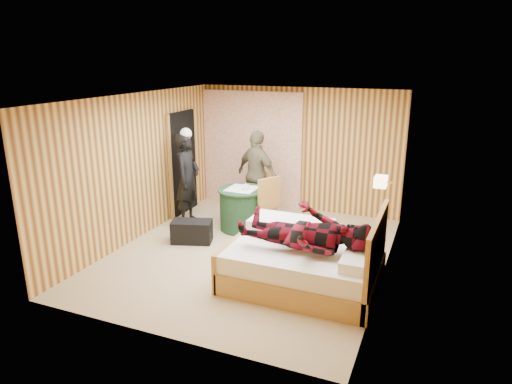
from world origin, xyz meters
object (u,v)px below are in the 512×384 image
at_px(chair_near, 265,200).
at_px(bed, 307,261).
at_px(nightstand, 369,254).
at_px(round_table, 242,209).
at_px(woman_standing, 188,179).
at_px(man_at_table, 257,175).
at_px(duffel_bag, 192,232).
at_px(chair_far, 257,191).
at_px(wall_lamp, 381,182).
at_px(man_on_bed, 305,222).

bearing_deg(chair_near, bed, 70.34).
bearing_deg(nightstand, round_table, 160.79).
bearing_deg(woman_standing, man_at_table, -58.24).
bearing_deg(duffel_bag, round_table, 40.88).
bearing_deg(chair_far, wall_lamp, -19.39).
height_order(wall_lamp, round_table, wall_lamp).
xyz_separation_m(bed, woman_standing, (-2.77, 1.47, 0.55)).
bearing_deg(man_on_bed, bed, 96.93).
relative_size(wall_lamp, woman_standing, 0.15).
bearing_deg(man_at_table, wall_lamp, 176.81).
height_order(chair_far, man_at_table, man_at_table).
height_order(round_table, woman_standing, woman_standing).
bearing_deg(duffel_bag, nightstand, -17.21).
bearing_deg(chair_far, duffel_bag, -102.64).
relative_size(bed, chair_near, 1.98).
xyz_separation_m(chair_near, woman_standing, (-1.52, -0.12, 0.27)).
relative_size(round_table, chair_far, 0.94).
height_order(nightstand, chair_near, chair_near).
xyz_separation_m(bed, nightstand, (0.76, 0.70, -0.05)).
relative_size(bed, man_on_bed, 1.16).
distance_m(duffel_bag, man_at_table, 1.86).
height_order(round_table, chair_far, chair_far).
relative_size(chair_far, man_on_bed, 0.53).
xyz_separation_m(chair_near, man_at_table, (-0.44, 0.70, 0.26)).
relative_size(wall_lamp, man_at_table, 0.15).
bearing_deg(wall_lamp, chair_far, 154.25).
xyz_separation_m(man_at_table, man_on_bed, (1.72, -2.52, 0.13)).
xyz_separation_m(wall_lamp, chair_far, (-2.48, 1.20, -0.76)).
xyz_separation_m(chair_far, woman_standing, (-1.09, -0.78, 0.34)).
bearing_deg(duffel_bag, chair_far, 52.76).
distance_m(wall_lamp, woman_standing, 3.62).
distance_m(nightstand, duffel_bag, 2.99).
xyz_separation_m(wall_lamp, bed, (-0.80, -1.05, -0.98)).
xyz_separation_m(round_table, man_on_bed, (1.72, -1.78, 0.60)).
bearing_deg(bed, wall_lamp, 52.67).
xyz_separation_m(chair_near, duffel_bag, (-0.98, -0.94, -0.41)).
bearing_deg(woman_standing, chair_far, -59.88).
height_order(wall_lamp, bed, wall_lamp).
relative_size(wall_lamp, man_on_bed, 0.15).
relative_size(chair_near, woman_standing, 0.59).
bearing_deg(woman_standing, duffel_bag, -152.56).
bearing_deg(nightstand, man_on_bed, -128.16).
bearing_deg(woman_standing, chair_near, -91.01).
bearing_deg(chair_far, man_at_table, 108.79).
xyz_separation_m(bed, duffel_bag, (-2.23, 0.65, -0.13)).
distance_m(nightstand, chair_far, 2.90).
bearing_deg(chair_far, man_on_bed, -49.03).
bearing_deg(nightstand, duffel_bag, -178.97).
height_order(bed, man_on_bed, man_on_bed).
relative_size(bed, nightstand, 3.79).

